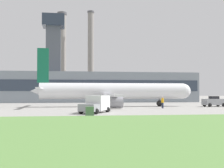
% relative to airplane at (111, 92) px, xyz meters
% --- Properties ---
extents(ground_plane, '(400.00, 400.00, 0.00)m').
position_rel_airplane_xyz_m(ground_plane, '(-2.53, -4.80, -2.73)').
color(ground_plane, '#999691').
extents(grass_strip, '(240.00, 37.00, 0.06)m').
position_rel_airplane_xyz_m(grass_strip, '(-2.53, -41.30, -2.70)').
color(grass_strip, '#5B8942').
rests_on(grass_strip, ground_plane).
extents(terminal_building, '(60.06, 13.28, 23.78)m').
position_rel_airplane_xyz_m(terminal_building, '(-3.11, 30.20, 1.87)').
color(terminal_building, gray).
rests_on(terminal_building, ground_plane).
extents(smokestack_left, '(3.59, 3.59, 32.91)m').
position_rel_airplane_xyz_m(smokestack_left, '(-9.89, 62.05, 13.87)').
color(smokestack_left, gray).
rests_on(smokestack_left, ground_plane).
extents(smokestack_right, '(2.56, 2.56, 33.19)m').
position_rel_airplane_xyz_m(smokestack_right, '(0.82, 59.71, 13.97)').
color(smokestack_right, gray).
rests_on(smokestack_right, ground_plane).
extents(airplane, '(29.58, 28.66, 10.46)m').
position_rel_airplane_xyz_m(airplane, '(0.00, 0.00, 0.00)').
color(airplane, silver).
rests_on(airplane, ground_plane).
extents(pushback_tug, '(4.17, 2.79, 1.92)m').
position_rel_airplane_xyz_m(pushback_tug, '(18.58, -2.68, -1.86)').
color(pushback_tug, gray).
rests_on(pushback_tug, ground_plane).
extents(baggage_truck, '(4.41, 5.96, 2.18)m').
position_rel_airplane_xyz_m(baggage_truck, '(-4.37, -17.16, -1.65)').
color(baggage_truck, gray).
rests_on(baggage_truck, ground_plane).
extents(ground_crew_person, '(0.56, 0.56, 1.87)m').
position_rel_airplane_xyz_m(ground_crew_person, '(7.49, -7.02, -1.78)').
color(ground_crew_person, '#23283D').
rests_on(ground_crew_person, ground_plane).
extents(utility_cabinet, '(0.88, 0.75, 1.00)m').
position_rel_airplane_xyz_m(utility_cabinet, '(-5.54, -22.03, -2.23)').
color(utility_cabinet, '#4C724C').
rests_on(utility_cabinet, ground_plane).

